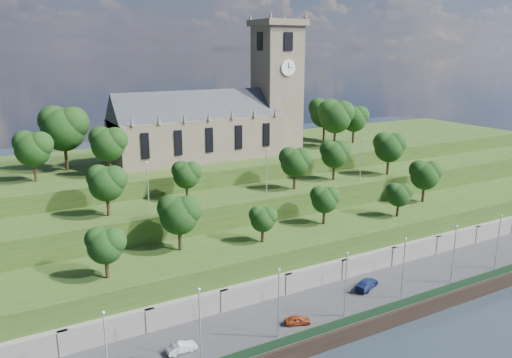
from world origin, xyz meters
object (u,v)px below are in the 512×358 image
church (219,118)px  car_right (367,284)px  car_middle (182,347)px  car_left (298,320)px

church → car_right: size_ratio=7.92×
car_middle → car_right: (28.98, 1.82, 0.13)m
car_middle → car_right: car_right is taller
car_middle → church: bearing=-31.7°
car_left → car_right: bearing=-56.3°
car_left → car_middle: (-14.88, 1.47, 0.01)m
church → car_right: bearing=-82.7°
car_left → car_right: (14.10, 3.28, 0.14)m
church → car_right: 43.91m
car_left → car_right: car_right is taller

